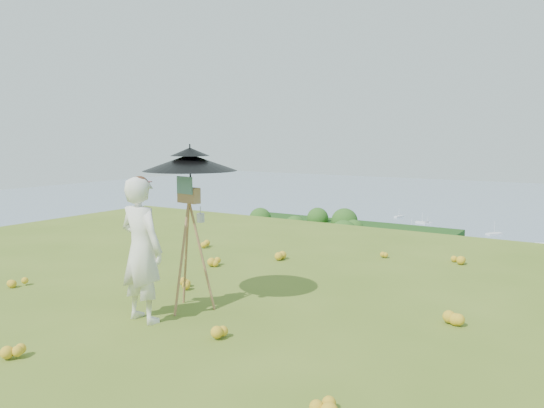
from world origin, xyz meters
The scene contains 9 objects.
ground centered at (0.00, 0.00, 0.00)m, with size 14.00×14.00×0.00m, color #557220.
peninsula centered at (-75.00, 155.00, -29.00)m, with size 90.00×60.00×12.00m, color #153B10, non-canonical shape.
slope_trees centered at (0.00, 35.00, -15.00)m, with size 110.00×50.00×6.00m, color #225318, non-canonical shape.
moored_boats centered at (-12.50, 161.00, -33.65)m, with size 140.00×140.00×0.70m, color white, non-canonical shape.
wildflowers centered at (0.00, 0.25, 0.06)m, with size 10.00×10.50×0.12m, color gold, non-canonical shape.
painter centered at (0.41, -0.22, 0.81)m, with size 0.59×0.39×1.61m, color white.
field_easel centered at (0.60, 0.36, 0.79)m, with size 0.60×0.60×1.59m, color #8E5B3B, non-canonical shape.
sun_umbrella centered at (0.60, 0.39, 1.63)m, with size 1.09×1.09×0.65m, color black, non-canonical shape.
painter_cap centered at (0.41, -0.22, 1.57)m, with size 0.19×0.23×0.10m, color pink, non-canonical shape.
Camera 1 is at (4.69, -4.27, 2.03)m, focal length 35.00 mm.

